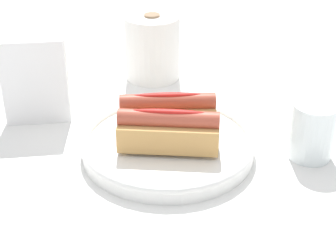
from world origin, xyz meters
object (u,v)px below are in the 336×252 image
hotdog_back (168,113)px  napkin_box (35,80)px  hotdog_front (168,131)px  serving_bowl (168,144)px  water_glass (312,133)px  paper_towel_roll (152,47)px

hotdog_back → napkin_box: napkin_box is taller
hotdog_front → napkin_box: napkin_box is taller
serving_bowl → water_glass: water_glass is taller
water_glass → paper_towel_roll: size_ratio=0.67×
paper_towel_roll → napkin_box: napkin_box is taller
water_glass → napkin_box: size_ratio=0.60×
napkin_box → water_glass: bearing=-22.6°
serving_bowl → napkin_box: (-0.23, 0.10, 0.06)m
paper_towel_roll → napkin_box: size_ratio=0.89×
serving_bowl → hotdog_back: hotdog_back is taller
serving_bowl → napkin_box: size_ratio=1.83×
hotdog_front → napkin_box: 0.27m
water_glass → hotdog_front: bearing=-171.8°
hotdog_front → napkin_box: size_ratio=1.01×
water_glass → paper_towel_roll: (-0.27, 0.29, 0.02)m
paper_towel_roll → napkin_box: bearing=-134.3°
hotdog_front → napkin_box: (-0.24, 0.13, 0.02)m
serving_bowl → napkin_box: bearing=156.9°
hotdog_back → water_glass: hotdog_back is taller
hotdog_back → paper_towel_roll: (-0.05, 0.26, 0.01)m
serving_bowl → hotdog_back: (-0.00, 0.03, 0.04)m
serving_bowl → napkin_box: 0.26m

